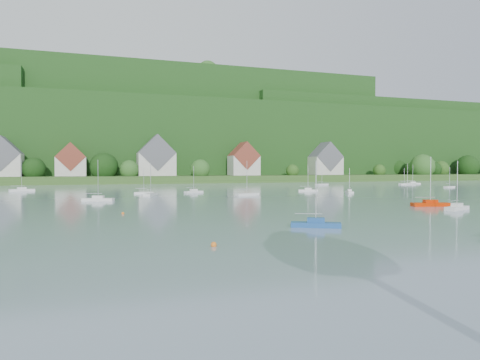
% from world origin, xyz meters
% --- Properties ---
extents(far_shore_strip, '(600.00, 60.00, 3.00)m').
position_xyz_m(far_shore_strip, '(0.00, 200.00, 1.50)').
color(far_shore_strip, '#2B4D1C').
rests_on(far_shore_strip, ground).
extents(forested_ridge, '(620.00, 181.22, 69.89)m').
position_xyz_m(forested_ridge, '(0.39, 268.57, 22.89)').
color(forested_ridge, '#133A12').
rests_on(forested_ridge, ground).
extents(village_building_0, '(14.00, 10.40, 16.00)m').
position_xyz_m(village_building_0, '(-55.00, 187.00, 9.51)').
color(village_building_0, beige).
rests_on(village_building_0, far_shore_strip).
extents(village_building_1, '(12.00, 9.36, 14.00)m').
position_xyz_m(village_building_1, '(-30.00, 189.00, 8.75)').
color(village_building_1, beige).
rests_on(village_building_1, far_shore_strip).
extents(village_building_2, '(16.00, 11.44, 18.00)m').
position_xyz_m(village_building_2, '(5.00, 188.00, 10.27)').
color(village_building_2, beige).
rests_on(village_building_2, far_shore_strip).
extents(village_building_3, '(13.00, 10.40, 15.50)m').
position_xyz_m(village_building_3, '(45.00, 186.00, 9.43)').
color(village_building_3, beige).
rests_on(village_building_3, far_shore_strip).
extents(village_building_4, '(15.00, 10.40, 16.50)m').
position_xyz_m(village_building_4, '(90.00, 190.00, 9.59)').
color(village_building_4, beige).
rests_on(village_building_4, far_shore_strip).
extents(near_sailboat_1, '(5.34, 3.77, 7.11)m').
position_xyz_m(near_sailboat_1, '(2.07, 35.80, 0.41)').
color(near_sailboat_1, '#1F4F93').
rests_on(near_sailboat_1, ground).
extents(near_sailboat_3, '(5.63, 3.57, 7.39)m').
position_xyz_m(near_sailboat_3, '(31.57, 46.36, 0.42)').
color(near_sailboat_3, silver).
rests_on(near_sailboat_3, ground).
extents(near_sailboat_5, '(6.30, 3.19, 8.20)m').
position_xyz_m(near_sailboat_5, '(32.26, 52.67, 0.44)').
color(near_sailboat_5, red).
rests_on(near_sailboat_5, ground).
extents(mooring_buoy_0, '(0.49, 0.49, 0.49)m').
position_xyz_m(mooring_buoy_0, '(-11.24, 28.12, 0.00)').
color(mooring_buoy_0, orange).
rests_on(mooring_buoy_0, ground).
extents(mooring_buoy_3, '(0.39, 0.39, 0.39)m').
position_xyz_m(mooring_buoy_3, '(-16.74, 55.97, 0.00)').
color(mooring_buoy_3, orange).
rests_on(mooring_buoy_3, ground).
extents(far_sailboat_cluster, '(193.26, 69.20, 8.71)m').
position_xyz_m(far_sailboat_cluster, '(3.39, 114.98, 0.37)').
color(far_sailboat_cluster, silver).
rests_on(far_sailboat_cluster, ground).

